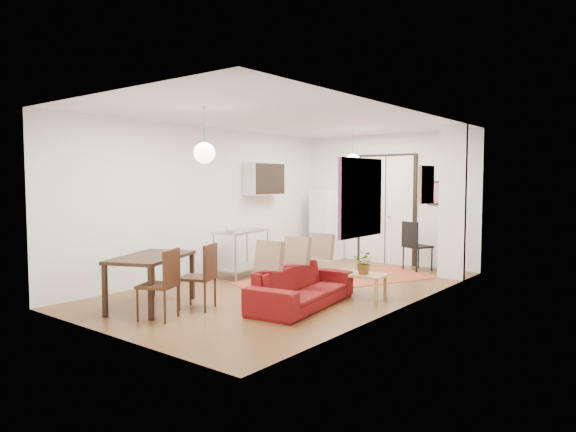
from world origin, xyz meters
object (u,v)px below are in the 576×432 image
Objects in this scene: black_side_chair at (420,241)px; dining_chair_far at (163,278)px; kitchen_counter at (242,247)px; fridge at (326,224)px; coffee_table at (359,276)px; dining_chair_near at (202,270)px; dining_table at (151,261)px; sofa at (302,286)px.

dining_chair_far is at bearing 103.18° from black_side_chair.
kitchen_counter is 0.76× the size of fridge.
black_side_chair reaches higher than coffee_table.
fridge is (0.05, 2.87, 0.24)m from kitchen_counter.
kitchen_counter is 1.31× the size of dining_chair_near.
black_side_chair is (2.37, -0.04, -0.22)m from fridge.
dining_table is at bearing -136.94° from dining_chair_far.
dining_chair_near is at bearing 36.59° from dining_table.
dining_chair_far is at bearing -70.23° from fridge.
kitchen_counter reaches higher than dining_table.
fridge is at bearing 80.99° from kitchen_counter.
dining_chair_near is at bearing 123.69° from sofa.
fridge is (-2.29, 4.05, 0.53)m from sofa.
sofa is 2.12× the size of dining_chair_far.
coffee_table is (0.34, 1.08, 0.03)m from sofa.
kitchen_counter is 1.31× the size of dining_chair_far.
sofa is 2.26× the size of coffee_table.
sofa is 4.68m from fridge.
dining_table is 0.67m from dining_chair_far.
black_side_chair is at bearing 6.92° from fridge.
coffee_table is 3.25m from dining_table.
coffee_table is 0.87× the size of black_side_chair.
fridge reaches higher than kitchen_counter.
dining_chair_far is 0.93× the size of black_side_chair.
dining_chair_far is (1.24, -2.86, -0.03)m from kitchen_counter.
fridge is at bearing 131.52° from coffee_table.
sofa is 1.27× the size of dining_table.
dining_chair_near is at bearing -68.07° from kitchen_counter.
black_side_chair is at bearing 95.07° from coffee_table.
black_side_chair is at bearing 142.75° from dining_chair_near.
coffee_table is at bearing 121.10° from dining_chair_near.
dining_table is at bearing 121.97° from sofa.
dining_chair_near is 5.12m from black_side_chair.
sofa is 1.23× the size of fridge.
dining_chair_near reaches higher than coffee_table.
dining_table is at bearing -129.16° from coffee_table.
black_side_chair is (1.18, 4.98, 0.05)m from dining_chair_near.
dining_table is 5.71m from black_side_chair.
kitchen_counter is 2.69m from dining_table.
sofa is 2.02m from dining_chair_far.
black_side_chair is (2.42, 2.82, 0.02)m from kitchen_counter.
fridge is (-2.63, 2.97, 0.50)m from coffee_table.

